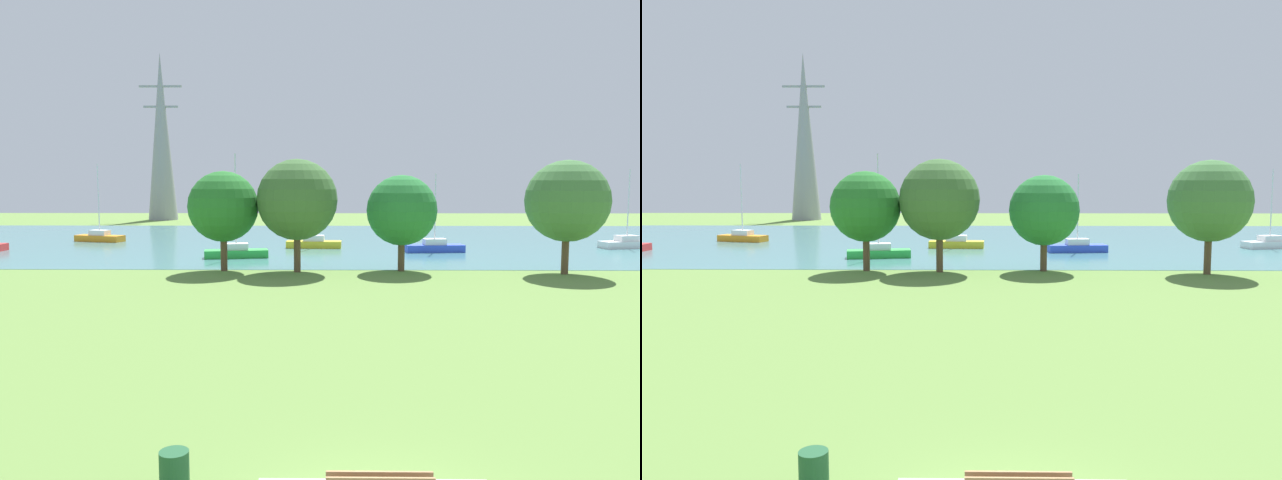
% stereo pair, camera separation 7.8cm
% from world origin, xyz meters
% --- Properties ---
extents(ground_plane, '(160.00, 160.00, 0.00)m').
position_xyz_m(ground_plane, '(0.00, 22.00, 0.00)').
color(ground_plane, olive).
extents(litter_bin, '(0.56, 0.56, 0.80)m').
position_xyz_m(litter_bin, '(-3.74, 1.22, 0.40)').
color(litter_bin, '#1E512D').
rests_on(litter_bin, ground).
extents(water_surface, '(140.00, 40.00, 0.02)m').
position_xyz_m(water_surface, '(0.00, 50.00, 0.01)').
color(water_surface, teal).
rests_on(water_surface, ground).
extents(sailboat_yellow, '(4.87, 1.74, 7.28)m').
position_xyz_m(sailboat_yellow, '(-2.12, 43.42, 0.47)').
color(sailboat_yellow, yellow).
rests_on(sailboat_yellow, water_surface).
extents(sailboat_orange, '(5.03, 2.77, 7.51)m').
position_xyz_m(sailboat_orange, '(-23.08, 48.83, 0.47)').
color(sailboat_orange, orange).
rests_on(sailboat_orange, water_surface).
extents(sailboat_blue, '(4.92, 1.93, 6.44)m').
position_xyz_m(sailboat_blue, '(7.94, 40.41, 0.46)').
color(sailboat_blue, blue).
rests_on(sailboat_blue, water_surface).
extents(sailboat_white, '(5.02, 2.61, 6.87)m').
position_xyz_m(sailboat_white, '(25.32, 43.66, 0.46)').
color(sailboat_white, white).
rests_on(sailboat_white, water_surface).
extents(sailboat_green, '(4.99, 2.31, 7.91)m').
position_xyz_m(sailboat_green, '(-7.90, 36.40, 0.47)').
color(sailboat_green, green).
rests_on(sailboat_green, water_surface).
extents(tree_mid_shore, '(4.59, 4.59, 6.50)m').
position_xyz_m(tree_mid_shore, '(-7.67, 29.60, 4.19)').
color(tree_mid_shore, brown).
rests_on(tree_mid_shore, ground).
extents(tree_east_near, '(5.20, 5.20, 7.27)m').
position_xyz_m(tree_east_near, '(-2.86, 29.21, 4.65)').
color(tree_east_near, brown).
rests_on(tree_east_near, ground).
extents(tree_east_far, '(4.57, 4.57, 6.25)m').
position_xyz_m(tree_east_far, '(3.90, 29.73, 3.95)').
color(tree_east_far, brown).
rests_on(tree_east_far, ground).
extents(tree_west_near, '(5.12, 5.12, 7.17)m').
position_xyz_m(tree_west_near, '(14.07, 28.53, 4.60)').
color(tree_west_near, brown).
rests_on(tree_west_near, ground).
extents(electricity_pylon, '(6.40, 4.40, 25.01)m').
position_xyz_m(electricity_pylon, '(-26.05, 82.74, 12.52)').
color(electricity_pylon, gray).
rests_on(electricity_pylon, ground).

